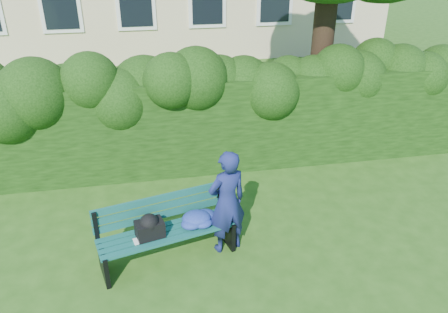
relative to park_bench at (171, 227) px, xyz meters
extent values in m
plane|color=#285315|center=(0.95, 0.49, -0.50)|extent=(80.00, 80.00, 0.00)
cube|color=white|center=(-2.65, 10.47, 1.50)|extent=(1.30, 0.08, 1.60)
cube|color=black|center=(-2.65, 10.43, 1.50)|extent=(1.05, 0.04, 1.35)
cube|color=white|center=(-0.25, 10.47, 1.50)|extent=(1.30, 0.08, 1.60)
cube|color=black|center=(-0.25, 10.43, 1.50)|extent=(1.05, 0.04, 1.35)
cube|color=white|center=(2.15, 10.47, 1.50)|extent=(1.30, 0.08, 1.60)
cube|color=black|center=(2.15, 10.43, 1.50)|extent=(1.05, 0.04, 1.35)
cube|color=white|center=(4.55, 10.47, 1.50)|extent=(1.30, 0.08, 1.60)
cube|color=black|center=(4.55, 10.43, 1.50)|extent=(1.05, 0.04, 1.35)
cube|color=white|center=(6.95, 10.47, 1.50)|extent=(1.30, 0.08, 1.60)
cube|color=black|center=(6.95, 10.43, 1.50)|extent=(1.05, 0.04, 1.35)
cube|color=black|center=(0.95, 2.69, 0.40)|extent=(10.00, 1.00, 1.80)
cylinder|color=black|center=(3.34, 3.23, 1.92)|extent=(0.43, 0.43, 4.84)
cube|color=#0E4840|center=(-0.02, -0.23, -0.05)|extent=(1.86, 0.55, 0.04)
cube|color=#0E4840|center=(-0.05, -0.12, -0.05)|extent=(1.86, 0.55, 0.04)
cube|color=#0E4840|center=(-0.08, 0.00, -0.05)|extent=(1.86, 0.55, 0.04)
cube|color=#0E4840|center=(-0.10, 0.11, -0.05)|extent=(1.86, 0.55, 0.04)
cube|color=#0E4840|center=(-0.12, 0.19, 0.08)|extent=(1.84, 0.49, 0.10)
cube|color=#0E4840|center=(-0.13, 0.20, 0.21)|extent=(1.84, 0.49, 0.10)
cube|color=#0E4840|center=(-0.13, 0.21, 0.34)|extent=(1.84, 0.49, 0.10)
cube|color=black|center=(-0.93, -0.27, -0.28)|extent=(0.18, 0.50, 0.44)
cube|color=black|center=(-0.99, -0.02, 0.15)|extent=(0.07, 0.07, 0.45)
cube|color=black|center=(-0.92, -0.32, -0.06)|extent=(0.16, 0.42, 0.05)
cube|color=black|center=(0.81, 0.15, -0.28)|extent=(0.18, 0.50, 0.44)
cube|color=black|center=(0.74, 0.41, 0.15)|extent=(0.07, 0.07, 0.45)
cube|color=black|center=(0.82, 0.11, -0.06)|extent=(0.16, 0.42, 0.05)
cube|color=white|center=(-0.43, -0.20, -0.02)|extent=(0.21, 0.17, 0.02)
cube|color=black|center=(-0.29, -0.12, 0.09)|extent=(0.42, 0.33, 0.23)
imported|color=navy|center=(0.79, 0.03, 0.29)|extent=(0.66, 0.53, 1.57)
camera|label=1|loc=(-0.21, -4.97, 3.59)|focal=35.00mm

